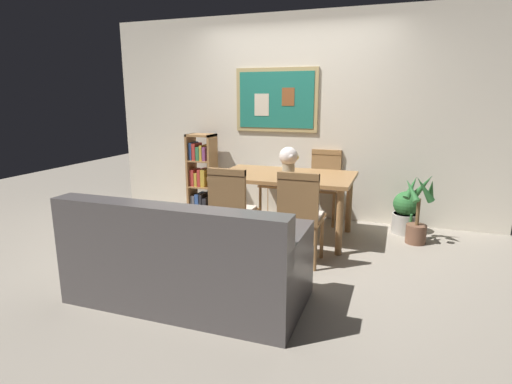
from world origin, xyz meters
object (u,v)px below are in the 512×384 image
at_px(dining_table, 285,182).
at_px(dining_chair_near_left, 231,205).
at_px(dining_chair_far_left, 278,176).
at_px(bookshelf, 201,175).
at_px(potted_ivy, 406,213).
at_px(dining_chair_far_right, 324,180).
at_px(leather_couch, 185,264).
at_px(flower_vase, 289,159).
at_px(dining_chair_near_right, 300,211).
at_px(potted_palm, 418,213).

height_order(dining_table, dining_chair_near_left, dining_chair_near_left).
bearing_deg(dining_chair_near_left, dining_chair_far_left, 89.48).
distance_m(dining_table, bookshelf, 1.52).
relative_size(bookshelf, potted_ivy, 2.05).
distance_m(dining_chair_near_left, dining_chair_far_right, 1.67).
bearing_deg(dining_chair_far_right, leather_couch, -103.88).
height_order(dining_table, flower_vase, flower_vase).
bearing_deg(dining_chair_near_right, dining_chair_far_left, 113.14).
relative_size(dining_chair_far_left, potted_ivy, 1.73).
relative_size(dining_chair_near_left, leather_couch, 0.51).
xyz_separation_m(dining_chair_far_left, potted_palm, (1.74, -0.56, -0.19)).
xyz_separation_m(dining_chair_far_right, potted_ivy, (1.00, -0.18, -0.29)).
distance_m(leather_couch, potted_palm, 2.65).
bearing_deg(dining_chair_near_left, dining_chair_far_right, 67.45).
distance_m(dining_chair_far_right, dining_chair_far_left, 0.63).
bearing_deg(dining_chair_far_right, dining_table, -112.37).
bearing_deg(dining_chair_far_left, potted_ivy, -8.15).
xyz_separation_m(dining_chair_far_left, potted_ivy, (1.62, -0.23, -0.29)).
xyz_separation_m(bookshelf, flower_vase, (1.42, -0.68, 0.39)).
bearing_deg(dining_chair_near_right, bookshelf, 141.04).
bearing_deg(bookshelf, dining_chair_far_right, 4.05).
height_order(dining_chair_far_right, dining_chair_near_right, same).
distance_m(potted_ivy, potted_palm, 0.36).
bearing_deg(leather_couch, dining_chair_near_left, 91.13).
relative_size(potted_ivy, potted_palm, 0.68).
xyz_separation_m(dining_chair_near_left, dining_chair_far_left, (0.01, 1.59, 0.00)).
relative_size(bookshelf, flower_vase, 3.45).
bearing_deg(dining_chair_far_right, potted_palm, -24.58).
distance_m(dining_chair_near_left, flower_vase, 0.91).
bearing_deg(leather_couch, dining_chair_far_right, 76.12).
distance_m(dining_table, dining_chair_near_right, 0.85).
bearing_deg(flower_vase, dining_chair_near_right, -66.83).
bearing_deg(potted_ivy, dining_chair_far_right, 169.71).
distance_m(dining_chair_far_left, potted_palm, 1.84).
bearing_deg(dining_chair_near_left, potted_ivy, 39.68).
distance_m(dining_table, flower_vase, 0.28).
distance_m(bookshelf, potted_ivy, 2.69).
bearing_deg(leather_couch, flower_vase, 78.25).
relative_size(dining_chair_near_right, potted_ivy, 1.73).
bearing_deg(potted_ivy, flower_vase, -154.03).
relative_size(potted_palm, flower_vase, 2.48).
bearing_deg(flower_vase, dining_chair_far_left, 113.12).
relative_size(dining_table, potted_palm, 1.93).
bearing_deg(dining_table, potted_palm, 9.51).
bearing_deg(dining_table, flower_vase, -46.09).
xyz_separation_m(dining_table, flower_vase, (0.04, -0.05, 0.27)).
distance_m(dining_table, dining_chair_far_left, 0.87).
xyz_separation_m(dining_table, potted_ivy, (1.31, 0.57, -0.39)).
relative_size(dining_chair_far_left, flower_vase, 2.91).
xyz_separation_m(dining_table, potted_palm, (1.42, 0.24, -0.29)).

